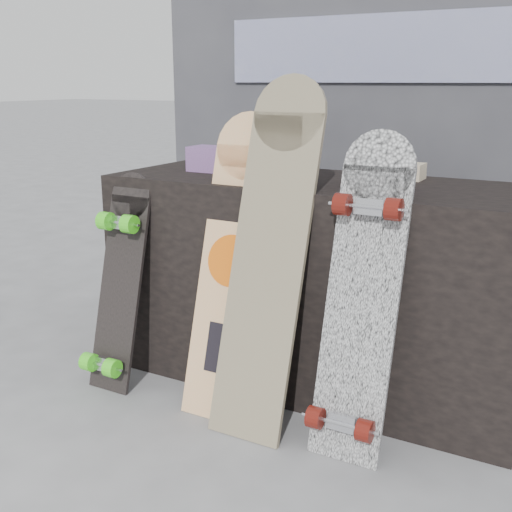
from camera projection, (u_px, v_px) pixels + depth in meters
The scene contains 10 objects.
ground at pixel (254, 433), 2.18m from camera, with size 60.00×60.00×0.00m, color slate.
vendor_table at pixel (316, 282), 2.50m from camera, with size 1.60×0.60×0.80m, color black.
booth at pixel (393, 93), 3.03m from camera, with size 2.40×0.22×2.20m.
merch_box_purple at pixel (212, 159), 2.62m from camera, with size 0.18×0.12×0.10m, color #553268.
merch_box_small at pixel (382, 170), 2.23m from camera, with size 0.14×0.14×0.12m, color #553268.
merch_box_flat at pixel (394, 170), 2.43m from camera, with size 0.22×0.10×0.06m, color #D1B78C.
longboard_geisha at pixel (232, 257), 2.27m from camera, with size 0.24×0.32×1.06m.
longboard_celtic at pixel (271, 244), 2.15m from camera, with size 0.26×0.38×1.19m.
longboard_cascadia at pixel (362, 292), 1.99m from camera, with size 0.23×0.33×1.02m.
skateboard_dark at pixel (118, 281), 2.46m from camera, with size 0.18×0.29×0.82m.
Camera 1 is at (0.95, -1.69, 1.16)m, focal length 45.00 mm.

